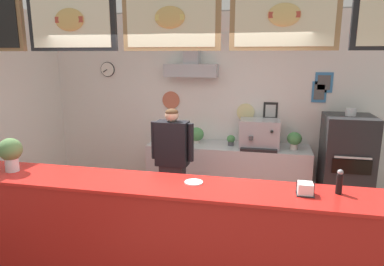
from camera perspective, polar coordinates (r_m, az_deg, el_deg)
name	(u,v)px	position (r m, az deg, el deg)	size (l,w,h in m)	color
back_wall_assembly	(209,100)	(5.55, 2.80, 5.49)	(5.55, 2.54, 2.98)	gray
service_counter	(169,236)	(3.59, -3.89, -16.57)	(4.81, 0.62, 1.10)	red
back_prep_counter	(227,174)	(5.56, 5.84, -6.72)	(2.50, 0.63, 0.93)	#B7BABF
pizza_oven	(345,167)	(5.40, 24.00, -5.16)	(0.66, 0.71, 1.59)	#232326
shop_worker	(172,167)	(4.49, -3.25, -5.68)	(0.57, 0.24, 1.66)	#232328
espresso_machine	(259,134)	(5.32, 11.09, -0.15)	(0.59, 0.49, 0.43)	#A3A5AD
potted_thyme	(196,135)	(5.49, 0.70, -0.28)	(0.24, 0.24, 0.26)	beige
potted_sage	(169,135)	(5.55, -3.85, -0.32)	(0.18, 0.18, 0.22)	#9E563D
potted_oregano	(294,139)	(5.34, 16.57, -1.03)	(0.21, 0.21, 0.26)	beige
potted_basil	(231,140)	(5.39, 6.46, -1.13)	(0.13, 0.13, 0.17)	#4C4C51
condiment_plate	(194,182)	(3.38, 0.29, -8.13)	(0.18, 0.18, 0.01)	white
pepper_grinder	(339,182)	(3.36, 23.19, -7.43)	(0.06, 0.06, 0.23)	black
napkin_holder	(305,189)	(3.25, 18.20, -8.81)	(0.16, 0.15, 0.12)	#262628
basil_vase	(11,153)	(4.11, -27.79, -2.91)	(0.24, 0.24, 0.36)	silver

